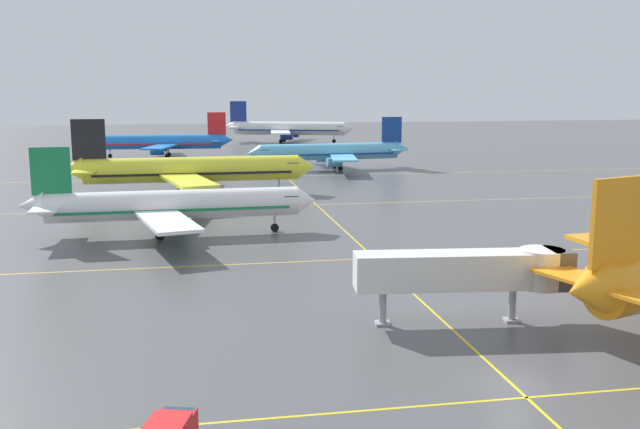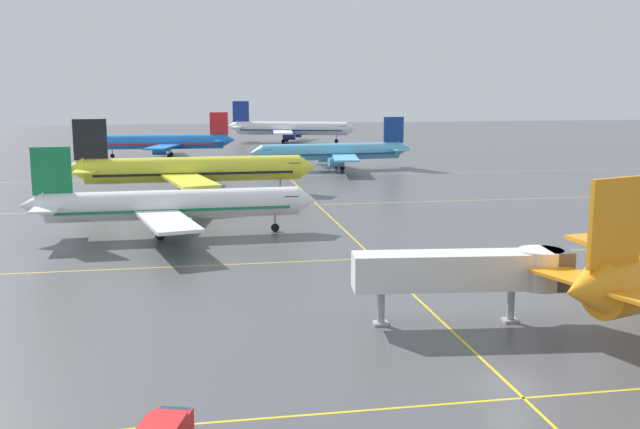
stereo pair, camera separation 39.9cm
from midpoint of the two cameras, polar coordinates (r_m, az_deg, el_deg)
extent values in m
plane|color=#4C4C4F|center=(46.69, 14.72, -12.66)|extent=(600.00, 600.00, 0.00)
cone|color=orange|center=(51.30, 20.06, -5.56)|extent=(4.17, 4.43, 3.61)
cube|color=orange|center=(52.32, 22.24, -0.57)|extent=(4.67, 1.85, 6.00)
cube|color=orange|center=(54.74, 19.19, -4.53)|extent=(4.67, 5.94, 0.24)
cylinder|color=white|center=(88.39, -11.07, 0.78)|extent=(29.35, 4.18, 3.48)
cone|color=white|center=(89.85, -0.93, 1.11)|extent=(2.46, 3.46, 3.41)
cone|color=white|center=(89.74, -21.40, 0.64)|extent=(3.01, 3.37, 3.30)
cube|color=#197F47|center=(88.83, -20.05, 3.20)|extent=(4.40, 0.43, 5.49)
cube|color=white|center=(86.74, -20.46, 0.39)|extent=(3.04, 4.83, 0.22)
cube|color=white|center=(92.10, -19.94, 0.96)|extent=(3.04, 4.83, 0.22)
cube|color=white|center=(80.83, -11.65, -0.51)|extent=(7.80, 14.45, 0.37)
cube|color=white|center=(96.16, -11.64, 1.17)|extent=(7.21, 14.36, 0.37)
cylinder|color=#2D9956|center=(84.01, -10.87, -0.91)|extent=(3.16, 1.99, 1.92)
cylinder|color=#2D9956|center=(93.37, -10.94, 0.19)|extent=(3.16, 1.99, 1.92)
cube|color=#385166|center=(89.42, -2.25, 1.39)|extent=(1.72, 3.24, 0.64)
cube|color=#197F47|center=(88.46, -11.06, 0.50)|extent=(27.01, 4.16, 0.33)
cylinder|color=#99999E|center=(89.61, -3.40, -0.38)|extent=(0.26, 0.26, 1.51)
cylinder|color=black|center=(89.80, -3.39, -1.01)|extent=(1.02, 0.44, 1.01)
cylinder|color=#99999E|center=(86.45, -12.21, -0.98)|extent=(0.26, 0.26, 1.51)
cylinder|color=black|center=(86.65, -12.19, -1.64)|extent=(1.02, 0.44, 1.01)
cylinder|color=#99999E|center=(91.13, -12.18, -0.42)|extent=(0.26, 0.26, 1.51)
cylinder|color=black|center=(91.31, -12.16, -1.04)|extent=(1.02, 0.44, 1.01)
cylinder|color=yellow|center=(119.14, -9.62, 3.49)|extent=(33.96, 4.53, 4.03)
cone|color=yellow|center=(120.93, -0.89, 3.72)|extent=(2.81, 3.99, 3.95)
cone|color=yellow|center=(120.16, -18.56, 3.36)|extent=(3.45, 3.87, 3.82)
cube|color=black|center=(119.41, -17.37, 5.58)|extent=(5.09, 0.46, 6.36)
cube|color=yellow|center=(116.74, -17.68, 3.22)|extent=(3.47, 5.56, 0.25)
cube|color=yellow|center=(123.02, -17.34, 3.57)|extent=(3.47, 5.56, 0.25)
cube|color=yellow|center=(110.26, -10.04, 2.61)|extent=(8.91, 16.72, 0.42)
cube|color=yellow|center=(128.15, -10.18, 3.64)|extent=(8.48, 16.66, 0.42)
cylinder|color=black|center=(113.93, -9.41, 2.17)|extent=(3.63, 2.28, 2.22)
cylinder|color=black|center=(124.86, -9.56, 2.86)|extent=(3.63, 2.28, 2.22)
cube|color=#385166|center=(120.47, -2.03, 3.97)|extent=(1.96, 3.73, 0.74)
cube|color=black|center=(119.20, -9.61, 3.25)|extent=(31.25, 4.53, 0.38)
cylinder|color=#99999E|center=(120.54, -3.02, 2.45)|extent=(0.30, 0.30, 1.75)
cylinder|color=black|center=(120.71, -3.01, 1.90)|extent=(1.17, 0.49, 1.17)
cylinder|color=#99999E|center=(116.71, -10.59, 2.03)|extent=(0.30, 0.30, 1.75)
cylinder|color=black|center=(116.88, -10.57, 1.47)|extent=(1.17, 0.49, 1.17)
cylinder|color=#99999E|center=(122.17, -10.61, 2.39)|extent=(0.30, 0.30, 1.75)
cylinder|color=black|center=(122.33, -10.59, 1.85)|extent=(1.17, 0.49, 1.17)
cylinder|color=#5BB7E5|center=(154.63, 0.93, 4.91)|extent=(29.75, 5.45, 3.51)
cone|color=#5BB7E5|center=(151.38, -4.96, 4.77)|extent=(2.62, 3.59, 3.44)
cone|color=#5BB7E5|center=(159.50, 6.61, 5.14)|extent=(3.17, 3.52, 3.34)
cube|color=navy|center=(158.38, 5.82, 6.56)|extent=(4.45, 0.62, 5.55)
cube|color=#5BB7E5|center=(161.43, 5.62, 5.22)|extent=(3.27, 4.99, 0.22)
cube|color=#5BB7E5|center=(156.23, 6.30, 5.04)|extent=(3.27, 4.99, 0.22)
cube|color=#5BB7E5|center=(162.49, 0.54, 4.97)|extent=(8.40, 14.65, 0.37)
cube|color=#5BB7E5|center=(147.38, 2.05, 4.44)|extent=(6.74, 14.41, 0.37)
cylinder|color=#5BB7E5|center=(159.38, 0.42, 4.44)|extent=(3.26, 2.14, 1.94)
cylinder|color=#5BB7E5|center=(150.13, 1.32, 4.08)|extent=(3.26, 2.14, 1.94)
cube|color=#385166|center=(151.67, -4.17, 4.98)|extent=(1.87, 3.33, 0.65)
cube|color=navy|center=(154.67, 0.93, 4.75)|extent=(27.39, 5.33, 0.33)
cylinder|color=#99999E|center=(152.26, -3.47, 3.96)|extent=(0.26, 0.26, 1.53)
cylinder|color=black|center=(152.37, -3.46, 3.58)|extent=(1.04, 0.48, 1.02)
cylinder|color=#99999E|center=(157.64, 1.35, 4.19)|extent=(0.26, 0.26, 1.53)
cylinder|color=black|center=(157.74, 1.35, 3.82)|extent=(1.04, 0.48, 1.02)
cylinder|color=#99999E|center=(153.03, 1.82, 4.00)|extent=(0.26, 0.26, 1.53)
cylinder|color=black|center=(153.14, 1.82, 3.63)|extent=(1.04, 0.48, 1.02)
cylinder|color=blue|center=(184.79, -12.13, 5.55)|extent=(29.94, 5.72, 3.53)
cone|color=blue|center=(187.24, -17.05, 5.39)|extent=(2.67, 3.63, 3.46)
cone|color=blue|center=(183.69, -7.03, 5.79)|extent=(3.22, 3.57, 3.36)
cube|color=red|center=(183.50, -7.81, 7.02)|extent=(4.48, 0.66, 5.58)
cube|color=blue|center=(186.52, -7.61, 5.84)|extent=(3.33, 5.04, 0.22)
cube|color=blue|center=(180.96, -7.66, 5.71)|extent=(3.33, 5.04, 0.22)
cube|color=blue|center=(192.57, -11.59, 5.58)|extent=(6.68, 14.48, 0.37)
cube|color=blue|center=(176.90, -12.10, 5.17)|extent=(8.54, 14.75, 0.37)
cylinder|color=blue|center=(189.74, -12.01, 5.13)|extent=(3.30, 2.18, 1.95)
cylinder|color=blue|center=(180.16, -12.33, 4.87)|extent=(3.30, 2.18, 1.95)
cube|color=#385166|center=(186.80, -16.41, 5.57)|extent=(1.91, 3.37, 0.65)
cube|color=red|center=(184.82, -12.12, 5.41)|extent=(27.57, 5.58, 0.33)
cylinder|color=#99999E|center=(186.69, -15.80, 4.74)|extent=(0.26, 0.26, 1.53)
cylinder|color=black|center=(186.78, -15.79, 4.42)|extent=(1.05, 0.49, 1.02)
cylinder|color=#99999E|center=(187.18, -11.45, 4.93)|extent=(0.26, 0.26, 1.53)
cylinder|color=black|center=(187.27, -11.44, 4.62)|extent=(1.05, 0.49, 1.02)
cylinder|color=#99999E|center=(182.38, -11.60, 4.79)|extent=(0.26, 0.26, 1.53)
cylinder|color=black|center=(182.48, -11.59, 4.47)|extent=(1.05, 0.49, 1.02)
cylinder|color=white|center=(227.36, -2.16, 6.72)|extent=(33.77, 14.48, 4.06)
cone|color=white|center=(224.82, 2.51, 6.68)|extent=(3.88, 4.65, 3.98)
cone|color=white|center=(231.41, -6.78, 6.83)|extent=(4.45, 4.73, 3.86)
cube|color=navy|center=(230.50, -6.13, 7.97)|extent=(5.00, 1.96, 6.41)
cube|color=white|center=(227.75, -6.44, 6.78)|extent=(4.98, 6.34, 0.26)
cube|color=white|center=(233.95, -6.05, 6.88)|extent=(4.98, 6.34, 0.26)
cube|color=white|center=(218.68, -2.86, 6.42)|extent=(7.23, 16.53, 0.43)
cube|color=white|center=(236.51, -2.03, 6.70)|extent=(12.85, 16.66, 0.43)
cylinder|color=navy|center=(222.00, -2.36, 6.12)|extent=(4.15, 3.26, 2.24)
cylinder|color=navy|center=(232.91, -1.86, 6.31)|extent=(4.15, 3.26, 2.24)
cube|color=#385166|center=(225.04, 1.89, 6.84)|extent=(2.99, 4.15, 0.75)
cube|color=navy|center=(227.39, -2.16, 6.60)|extent=(31.18, 13.67, 0.38)
cylinder|color=#99999E|center=(225.48, 1.34, 6.03)|extent=(0.30, 0.30, 1.76)
cylinder|color=black|center=(225.57, 1.34, 5.74)|extent=(1.27, 0.82, 1.18)
cylinder|color=#99999E|center=(225.20, -2.82, 6.02)|extent=(0.30, 0.30, 1.76)
cylinder|color=black|center=(225.28, -2.82, 5.72)|extent=(1.27, 0.82, 1.18)
cylinder|color=#99999E|center=(230.64, -2.56, 6.12)|extent=(0.30, 0.30, 1.76)
cylinder|color=black|center=(230.73, -2.56, 5.83)|extent=(1.27, 0.82, 1.18)
cube|color=yellow|center=(45.04, 15.81, -13.58)|extent=(166.06, 0.20, 0.01)
cube|color=yellow|center=(76.21, 4.43, -3.43)|extent=(166.06, 0.20, 0.01)
cube|color=yellow|center=(109.57, -0.10, 0.77)|extent=(166.06, 0.20, 0.01)
cube|color=yellow|center=(143.61, -2.49, 2.99)|extent=(166.06, 0.20, 0.01)
cube|color=yellow|center=(92.76, 1.76, -0.95)|extent=(0.20, 153.05, 0.01)
cube|color=red|center=(38.49, -11.08, -15.82)|extent=(2.10, 1.76, 1.40)
cube|color=#385166|center=(38.77, -10.87, -15.04)|extent=(1.64, 0.81, 0.70)
cube|color=silver|center=(55.64, 10.09, -4.31)|extent=(14.38, 4.15, 2.70)
cylinder|color=silver|center=(57.77, 16.94, -4.06)|extent=(3.38, 3.38, 2.97)
cube|color=#47474C|center=(58.25, 18.14, -4.01)|extent=(1.90, 3.12, 2.97)
cylinder|color=#99999E|center=(57.57, 14.85, -6.12)|extent=(0.56, 0.56, 4.10)
cube|color=#99999E|center=(58.14, 14.76, -7.96)|extent=(1.21, 1.21, 0.20)
cylinder|color=#99999E|center=(55.20, 4.99, -6.51)|extent=(0.56, 0.56, 4.10)
cube|color=#99999E|center=(55.79, 4.96, -8.43)|extent=(1.21, 1.21, 0.20)
camera|label=1|loc=(0.20, -89.86, 0.03)|focal=41.12mm
camera|label=2|loc=(0.20, 90.14, -0.03)|focal=41.12mm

